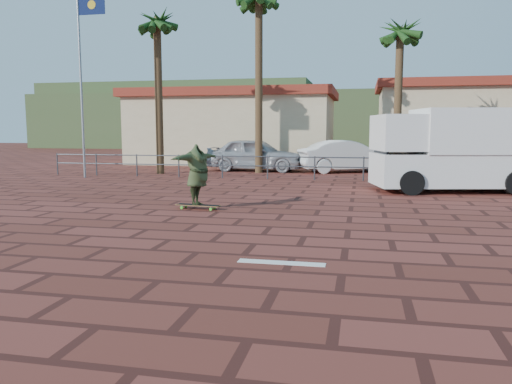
# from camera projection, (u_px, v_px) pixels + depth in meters

# --- Properties ---
(ground) EXTENTS (120.00, 120.00, 0.00)m
(ground) POSITION_uv_depth(u_px,v_px,m) (254.00, 244.00, 9.23)
(ground) COLOR maroon
(ground) RESTS_ON ground
(paint_stripe) EXTENTS (1.40, 0.22, 0.01)m
(paint_stripe) POSITION_uv_depth(u_px,v_px,m) (281.00, 263.00, 7.92)
(paint_stripe) COLOR white
(paint_stripe) RESTS_ON ground
(guardrail) EXTENTS (24.06, 0.06, 1.00)m
(guardrail) POSITION_uv_depth(u_px,v_px,m) (315.00, 164.00, 20.80)
(guardrail) COLOR #47494F
(guardrail) RESTS_ON ground
(flagpole) EXTENTS (1.30, 0.10, 8.00)m
(flagpole) POSITION_uv_depth(u_px,v_px,m) (83.00, 70.00, 21.36)
(flagpole) COLOR gray
(flagpole) RESTS_ON ground
(palm_far_left) EXTENTS (2.40, 2.40, 8.25)m
(palm_far_left) POSITION_uv_depth(u_px,v_px,m) (157.00, 26.00, 23.02)
(palm_far_left) COLOR brown
(palm_far_left) RESTS_ON ground
(palm_left) EXTENTS (2.40, 2.40, 9.45)m
(palm_left) POSITION_uv_depth(u_px,v_px,m) (259.00, 4.00, 23.41)
(palm_left) COLOR brown
(palm_left) RESTS_ON ground
(palm_center) EXTENTS (2.40, 2.40, 7.75)m
(palm_center) POSITION_uv_depth(u_px,v_px,m) (400.00, 36.00, 22.76)
(palm_center) COLOR brown
(palm_center) RESTS_ON ground
(building_west) EXTENTS (12.60, 7.60, 4.50)m
(building_west) POSITION_uv_depth(u_px,v_px,m) (235.00, 127.00, 31.54)
(building_west) COLOR beige
(building_west) RESTS_ON ground
(building_east) EXTENTS (10.60, 6.60, 5.00)m
(building_east) POSITION_uv_depth(u_px,v_px,m) (464.00, 122.00, 30.57)
(building_east) COLOR beige
(building_east) RESTS_ON ground
(hill_front) EXTENTS (70.00, 18.00, 6.00)m
(hill_front) POSITION_uv_depth(u_px,v_px,m) (345.00, 121.00, 57.39)
(hill_front) COLOR #384C28
(hill_front) RESTS_ON ground
(hill_back) EXTENTS (35.00, 14.00, 8.00)m
(hill_back) POSITION_uv_depth(u_px,v_px,m) (183.00, 115.00, 67.61)
(hill_back) COLOR #384C28
(hill_back) RESTS_ON ground
(longboard) EXTENTS (1.24, 0.40, 0.12)m
(longboard) POSITION_uv_depth(u_px,v_px,m) (198.00, 205.00, 13.25)
(longboard) COLOR olive
(longboard) RESTS_ON ground
(skateboarder) EXTENTS (1.05, 2.05, 1.61)m
(skateboarder) POSITION_uv_depth(u_px,v_px,m) (198.00, 175.00, 13.15)
(skateboarder) COLOR #364324
(skateboarder) RESTS_ON longboard
(campervan) EXTENTS (5.74, 3.34, 2.79)m
(campervan) POSITION_uv_depth(u_px,v_px,m) (457.00, 148.00, 16.95)
(campervan) COLOR white
(campervan) RESTS_ON ground
(car_silver) EXTENTS (5.00, 2.19, 1.68)m
(car_silver) POSITION_uv_depth(u_px,v_px,m) (255.00, 154.00, 25.35)
(car_silver) COLOR #A6A7AD
(car_silver) RESTS_ON ground
(car_white) EXTENTS (5.04, 3.38, 1.57)m
(car_white) POSITION_uv_depth(u_px,v_px,m) (347.00, 156.00, 24.56)
(car_white) COLOR white
(car_white) RESTS_ON ground
(street_sign) EXTENTS (0.46, 0.18, 2.33)m
(street_sign) POSITION_uv_depth(u_px,v_px,m) (479.00, 143.00, 17.75)
(street_sign) COLOR gray
(street_sign) RESTS_ON ground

